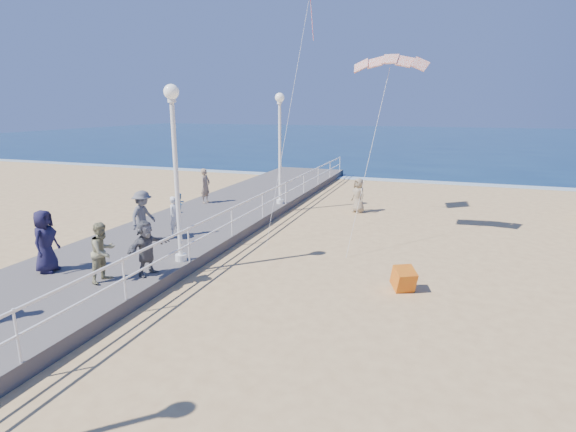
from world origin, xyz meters
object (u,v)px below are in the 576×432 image
(toddler_held, at_px, (180,203))
(lamp_post_far, at_px, (280,137))
(beach_walker_c, at_px, (358,195))
(spectator_1, at_px, (103,252))
(spectator_5, at_px, (146,248))
(box_kite, at_px, (404,281))
(spectator_6, at_px, (205,186))
(woman_holding_toddler, at_px, (175,216))
(spectator_2, at_px, (143,216))
(lamp_post_mid, at_px, (175,156))
(spectator_4, at_px, (45,241))

(toddler_held, bearing_deg, lamp_post_far, -1.89)
(lamp_post_far, relative_size, beach_walker_c, 3.12)
(spectator_1, bearing_deg, spectator_5, -44.05)
(spectator_1, xyz_separation_m, box_kite, (7.78, 2.93, -0.93))
(spectator_5, bearing_deg, spectator_6, 31.28)
(spectator_1, distance_m, box_kite, 8.37)
(woman_holding_toddler, bearing_deg, spectator_2, 156.29)
(toddler_held, distance_m, spectator_1, 4.66)
(woman_holding_toddler, relative_size, spectator_6, 0.87)
(toddler_held, height_order, spectator_1, spectator_1)
(lamp_post_mid, height_order, toddler_held, lamp_post_mid)
(box_kite, bearing_deg, toddler_held, 140.55)
(spectator_1, distance_m, spectator_5, 1.13)
(spectator_4, distance_m, spectator_5, 2.99)
(beach_walker_c, relative_size, box_kite, 2.84)
(lamp_post_mid, height_order, lamp_post_far, same)
(toddler_held, bearing_deg, lamp_post_mid, -137.18)
(spectator_5, bearing_deg, spectator_1, 145.68)
(lamp_post_mid, xyz_separation_m, spectator_4, (-3.13, -2.10, -2.34))
(spectator_2, bearing_deg, toddler_held, -36.82)
(spectator_4, relative_size, spectator_5, 1.15)
(woman_holding_toddler, distance_m, box_kite, 8.58)
(spectator_5, distance_m, spectator_6, 9.86)
(lamp_post_far, relative_size, box_kite, 8.87)
(spectator_4, bearing_deg, woman_holding_toddler, -30.13)
(lamp_post_far, height_order, toddler_held, lamp_post_far)
(lamp_post_mid, xyz_separation_m, lamp_post_far, (0.00, 9.00, 0.00))
(lamp_post_far, xyz_separation_m, spectator_4, (-3.13, -11.10, -2.34))
(spectator_6, bearing_deg, lamp_post_far, -70.72)
(lamp_post_mid, xyz_separation_m, spectator_5, (-0.24, -1.36, -2.46))
(lamp_post_mid, relative_size, spectator_1, 3.19)
(woman_holding_toddler, xyz_separation_m, spectator_5, (1.43, -3.68, 0.05))
(toddler_held, height_order, box_kite, toddler_held)
(spectator_1, height_order, spectator_4, spectator_4)
(spectator_5, bearing_deg, lamp_post_mid, 1.55)
(woman_holding_toddler, distance_m, spectator_4, 4.66)
(lamp_post_far, distance_m, spectator_2, 8.33)
(spectator_1, relative_size, beach_walker_c, 0.98)
(spectator_2, relative_size, spectator_4, 1.00)
(box_kite, bearing_deg, spectator_4, 168.42)
(lamp_post_mid, height_order, spectator_2, lamp_post_mid)
(beach_walker_c, bearing_deg, spectator_4, -76.11)
(lamp_post_far, bearing_deg, spectator_4, -105.77)
(lamp_post_far, relative_size, spectator_2, 2.89)
(lamp_post_mid, bearing_deg, lamp_post_far, 90.00)
(spectator_1, bearing_deg, woman_holding_toddler, 9.79)
(spectator_2, distance_m, beach_walker_c, 10.60)
(woman_holding_toddler, bearing_deg, beach_walker_c, -23.71)
(toddler_held, xyz_separation_m, spectator_1, (0.47, -4.62, -0.39))
(spectator_5, bearing_deg, box_kite, -61.21)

